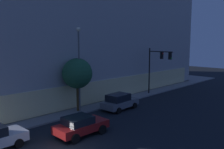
# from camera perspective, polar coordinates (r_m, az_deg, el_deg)

# --- Properties ---
(modern_building) EXTENTS (36.42, 27.98, 19.74)m
(modern_building) POSITION_cam_1_polar(r_m,az_deg,el_deg) (41.31, -11.76, 11.27)
(modern_building) COLOR #4C4C51
(modern_building) RESTS_ON ground
(traffic_light_far_corner) EXTENTS (0.56, 3.81, 6.21)m
(traffic_light_far_corner) POSITION_cam_1_polar(r_m,az_deg,el_deg) (32.15, 10.84, 2.90)
(traffic_light_far_corner) COLOR black
(traffic_light_far_corner) RESTS_ON sidewalk_corner
(street_lamp_sidewalk) EXTENTS (0.44, 0.44, 8.47)m
(street_lamp_sidewalk) POSITION_cam_1_polar(r_m,az_deg,el_deg) (23.87, -7.91, 3.52)
(street_lamp_sidewalk) COLOR #5B5B5B
(street_lamp_sidewalk) RESTS_ON sidewalk_corner
(sidewalk_tree) EXTENTS (3.07, 3.07, 5.41)m
(sidewalk_tree) POSITION_cam_1_polar(r_m,az_deg,el_deg) (24.35, -8.30, 0.24)
(sidewalk_tree) COLOR #503C1E
(sidewalk_tree) RESTS_ON sidewalk_corner
(car_red) EXTENTS (4.20, 2.22, 1.54)m
(car_red) POSITION_cam_1_polar(r_m,az_deg,el_deg) (18.94, -7.54, -11.91)
(car_red) COLOR maroon
(car_red) RESTS_ON ground
(car_grey) EXTENTS (4.34, 2.25, 1.71)m
(car_grey) POSITION_cam_1_polar(r_m,az_deg,el_deg) (25.61, 1.80, -6.47)
(car_grey) COLOR slate
(car_grey) RESTS_ON ground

